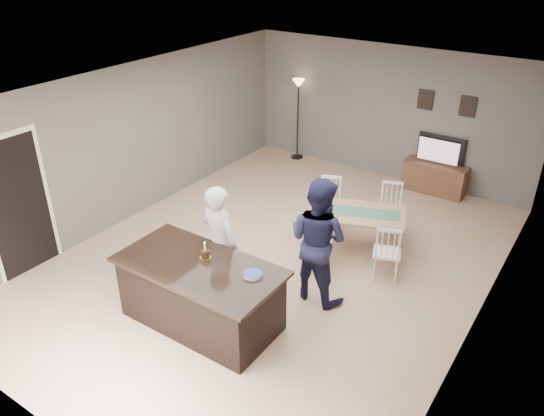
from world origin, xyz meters
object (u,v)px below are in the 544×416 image
Objects in this scene: plate_stack at (253,274)px; tv_console at (434,178)px; kitchen_island at (201,293)px; man at (318,240)px; dining_table at (356,219)px; birthday_cake at (205,254)px; television at (440,150)px; floor_lamp at (298,98)px; woman at (220,243)px.

tv_console is at bearing 84.73° from plate_stack.
tv_console is (1.20, 5.57, -0.15)m from kitchen_island.
man reaches higher than dining_table.
man is (0.95, 1.35, 0.45)m from kitchen_island.
birthday_cake is (-1.24, -5.39, 0.65)m from tv_console.
television reaches higher than tv_console.
man reaches higher than television.
dining_table is at bearing -45.00° from floor_lamp.
tv_console is 0.67× the size of floor_lamp.
kitchen_island is 5.78m from television.
floor_lamp reaches higher than television.
man is 7.84× the size of birthday_cake.
man is 1.19m from plate_stack.
kitchen_island is 9.05× the size of plate_stack.
kitchen_island is 1.79× the size of tv_console.
man reaches higher than plate_stack.
woman is at bearing 74.70° from television.
tv_console is at bearing 77.84° from kitchen_island.
birthday_cake reaches higher than television.
floor_lamp is (-3.18, 0.02, 1.09)m from tv_console.
kitchen_island is at bearing -128.77° from dining_table.
woman is (-1.37, -5.01, -0.01)m from television.
birthday_cake reaches higher than kitchen_island.
television is 5.48m from plate_stack.
television reaches higher than kitchen_island.
plate_stack is 0.11× the size of dining_table.
kitchen_island is 1.71m from man.
birthday_cake reaches higher than plate_stack.
television is 2.93m from dining_table.
kitchen_island is 9.27× the size of birthday_cake.
kitchen_island is 1.20× the size of floor_lamp.
plate_stack is (-0.50, -5.38, 0.62)m from tv_console.
man reaches higher than floor_lamp.
birthday_cake is at bearing -102.91° from tv_console.
plate_stack is (0.70, 0.19, 0.46)m from kitchen_island.
dining_table is at bearing 72.33° from kitchen_island.
tv_console is 0.57m from television.
kitchen_island is at bearing 60.88° from man.
woman is 5.31m from floor_lamp.
woman is at bearing 153.38° from plate_stack.
woman reaches higher than birthday_cake.
television is 4.30m from man.
man is 1.43m from dining_table.
kitchen_island is at bearing -70.50° from floor_lamp.
birthday_cake is (-1.24, -5.46, 0.09)m from television.
kitchen_island is 1.18× the size of man.
dining_table is 1.16× the size of floor_lamp.
woman is at bearing 105.37° from kitchen_island.
dining_table is (0.87, 2.74, 0.13)m from kitchen_island.
kitchen_island is at bearing -165.16° from plate_stack.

